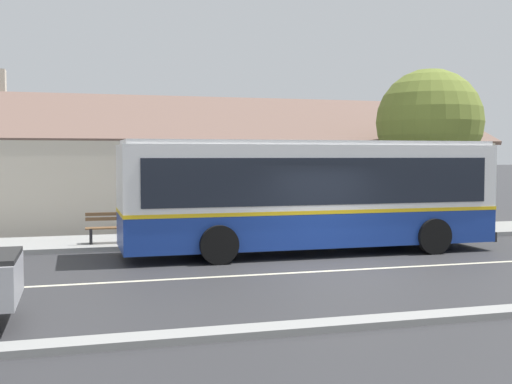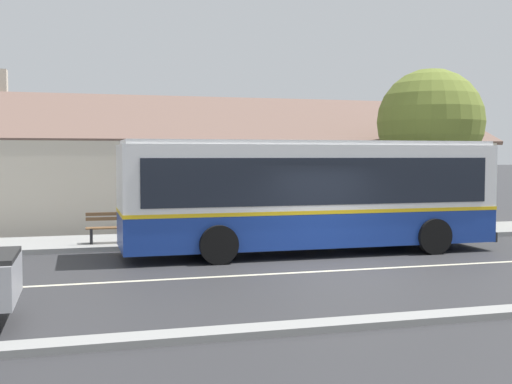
# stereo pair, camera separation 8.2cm
# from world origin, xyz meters

# --- Properties ---
(ground_plane) EXTENTS (300.00, 300.00, 0.00)m
(ground_plane) POSITION_xyz_m (0.00, 0.00, 0.00)
(ground_plane) COLOR #2D2D30
(sidewalk_far) EXTENTS (60.00, 3.00, 0.15)m
(sidewalk_far) POSITION_xyz_m (0.00, 6.00, 0.07)
(sidewalk_far) COLOR gray
(sidewalk_far) RESTS_ON ground
(curb_near) EXTENTS (60.00, 0.50, 0.12)m
(curb_near) POSITION_xyz_m (0.00, -4.75, 0.06)
(curb_near) COLOR gray
(curb_near) RESTS_ON ground
(lane_divider_stripe) EXTENTS (60.00, 0.16, 0.01)m
(lane_divider_stripe) POSITION_xyz_m (0.00, 0.00, 0.00)
(lane_divider_stripe) COLOR beige
(lane_divider_stripe) RESTS_ON ground
(community_building) EXTENTS (26.23, 10.96, 6.40)m
(community_building) POSITION_xyz_m (-2.26, 14.19, 1.77)
(community_building) COLOR beige
(community_building) RESTS_ON ground
(transit_bus) EXTENTS (10.59, 2.81, 3.16)m
(transit_bus) POSITION_xyz_m (0.17, 2.90, 1.70)
(transit_bus) COLOR navy
(transit_bus) RESTS_ON ground
(bench_by_building) EXTENTS (1.57, 0.51, 0.94)m
(bench_by_building) POSITION_xyz_m (-5.14, 5.30, 0.56)
(bench_by_building) COLOR brown
(bench_by_building) RESTS_ON sidewalk_far
(street_tree_primary) EXTENTS (3.92, 3.92, 5.95)m
(street_tree_primary) POSITION_xyz_m (6.47, 7.08, 3.98)
(street_tree_primary) COLOR #4C3828
(street_tree_primary) RESTS_ON ground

